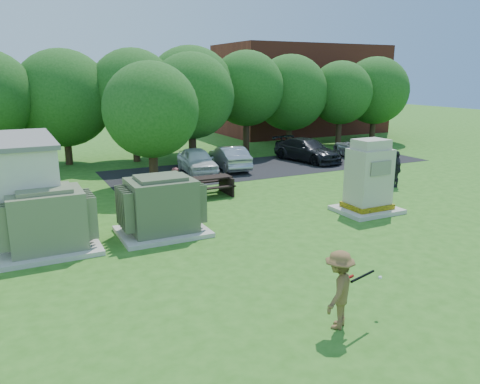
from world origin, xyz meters
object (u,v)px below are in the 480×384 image
person_walking_right (396,169)px  car_white (197,161)px  transformer_right (162,207)px  car_silver_b (361,148)px  batter (339,290)px  car_silver_a (229,157)px  picnic_table (209,184)px  generator_cabinet (369,181)px  transformer_left (47,222)px  car_dark (307,150)px  person_at_picnic (176,184)px

person_walking_right → car_white: (-7.52, 7.57, -0.20)m
transformer_right → car_silver_b: (16.37, 8.67, -0.30)m
batter → car_silver_b: (14.81, 16.44, -0.22)m
car_silver_a → picnic_table: bearing=63.2°
transformer_right → generator_cabinet: (8.26, -1.14, 0.33)m
picnic_table → person_walking_right: size_ratio=1.15×
transformer_left → generator_cabinet: size_ratio=1.01×
batter → person_walking_right: (10.92, 9.37, 0.01)m
batter → person_walking_right: 14.39m
car_white → car_dark: bearing=8.3°
generator_cabinet → car_white: (-3.31, 10.32, -0.60)m
person_walking_right → car_silver_a: 9.44m
person_at_picnic → person_walking_right: size_ratio=0.82×
transformer_left → car_dark: size_ratio=0.61×
transformer_left → picnic_table: 8.32m
transformer_left → transformer_right: same height
car_silver_a → car_dark: 5.58m
transformer_left → person_at_picnic: bearing=35.7°
transformer_left → batter: (5.25, -7.76, -0.08)m
transformer_left → picnic_table: (7.21, 4.11, -0.42)m
person_walking_right → car_dark: person_walking_right is taller
transformer_right → car_white: bearing=61.7°
transformer_left → car_white: transformer_left is taller
car_dark → car_silver_b: car_dark is taller
picnic_table → person_at_picnic: person_at_picnic is taller
person_walking_right → car_silver_a: bearing=-121.6°
transformer_left → car_silver_b: bearing=23.4°
picnic_table → person_walking_right: bearing=-15.6°
person_at_picnic → car_silver_b: size_ratio=0.31×
person_walking_right → car_silver_b: (3.90, 7.07, -0.23)m
transformer_right → person_at_picnic: 4.48m
car_white → car_silver_b: (11.41, -0.50, -0.03)m
person_at_picnic → car_silver_a: size_ratio=0.36×
generator_cabinet → batter: size_ratio=1.67×
batter → car_silver_b: 22.13m
batter → generator_cabinet: bearing=-171.2°
generator_cabinet → person_walking_right: 5.04m
picnic_table → car_white: (1.44, 5.07, 0.15)m
car_silver_a → car_silver_b: size_ratio=0.86×
batter → car_silver_b: batter is taller
person_at_picnic → transformer_right: bearing=-156.0°
transformer_left → person_walking_right: (16.17, 1.61, -0.07)m
person_at_picnic → person_walking_right: 10.82m
picnic_table → car_silver_b: size_ratio=0.43×
car_silver_a → transformer_left: bearing=48.3°
transformer_left → car_white: bearing=46.7°
car_white → picnic_table: bearing=-99.3°
car_silver_b → transformer_left: bearing=35.7°
transformer_left → picnic_table: transformer_left is taller
car_silver_a → batter: bearing=79.5°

